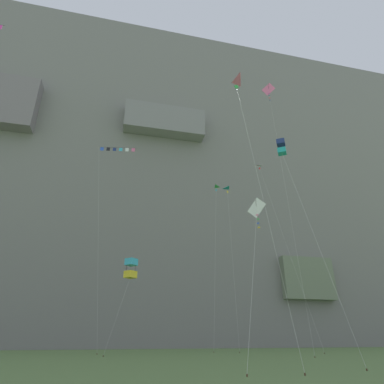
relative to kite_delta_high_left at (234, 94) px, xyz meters
The scene contains 10 objects.
cliff_face 43.40m from the kite_delta_high_left, 92.62° to the left, with size 180.00×23.33×64.28m.
kite_delta_high_left is the anchor object (origin of this frame).
kite_delta_low_left 23.73m from the kite_delta_high_left, 77.06° to the left, with size 2.71×5.12×22.42m.
kite_box_upper_left 6.50m from the kite_delta_high_left, 24.58° to the left, with size 0.99×5.69×17.98m.
kite_diamond_upper_right 10.76m from the kite_delta_high_left, 18.17° to the right, with size 3.49×4.31×10.82m.
kite_box_mid_right 20.76m from the kite_delta_high_left, 113.22° to the left, with size 2.72×2.68×9.40m.
kite_banner_upper_mid 23.78m from the kite_delta_high_left, 114.54° to the left, with size 5.27×3.91×26.54m.
kite_delta_high_center 23.03m from the kite_delta_high_left, 71.69° to the left, with size 2.03×5.18×21.71m.
kite_delta_mid_left 21.87m from the kite_delta_high_left, 57.94° to the left, with size 3.19×5.68×24.71m.
kite_diamond_low_center 21.59m from the kite_delta_high_left, 50.47° to the left, with size 2.87×5.77×35.69m.
Camera 1 is at (-6.47, -8.59, 1.75)m, focal length 30.27 mm.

